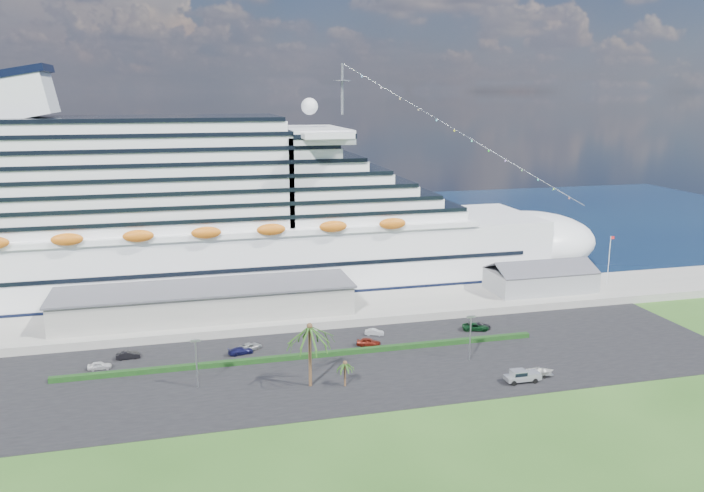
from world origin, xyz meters
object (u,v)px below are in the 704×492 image
object	(u,v)px
parked_car_3	(241,351)
pickup_truck	(522,375)
cruise_ship	(214,224)
boat_trailer	(540,371)

from	to	relation	value
parked_car_3	pickup_truck	world-z (taller)	pickup_truck
cruise_ship	parked_car_3	distance (m)	45.98
cruise_ship	pickup_truck	size ratio (longest dim) A/B	31.55
cruise_ship	pickup_truck	world-z (taller)	cruise_ship
pickup_truck	boat_trailer	bearing A→B (deg)	16.38
cruise_ship	boat_trailer	size ratio (longest dim) A/B	34.57
pickup_truck	cruise_ship	bearing A→B (deg)	124.33
pickup_truck	boat_trailer	distance (m)	4.23
pickup_truck	boat_trailer	xyz separation A→B (m)	(4.06, 1.19, -0.16)
cruise_ship	pickup_truck	distance (m)	82.91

